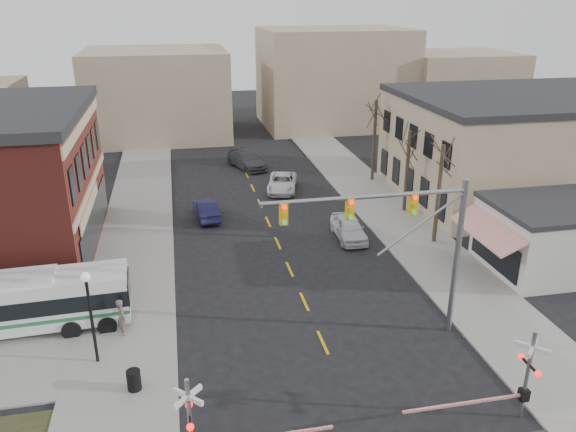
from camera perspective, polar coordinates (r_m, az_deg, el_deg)
The scene contains 20 objects.
ground at distance 26.59m, azimuth 4.69°, elevation -15.08°, with size 160.00×160.00×0.00m, color black.
sidewalk_west at distance 43.50m, azimuth -14.93°, elevation -0.47°, with size 5.00×60.00×0.12m, color gray.
sidewalk_east at distance 46.17m, azimuth 9.24°, elevation 1.29°, with size 5.00×60.00×0.12m, color gray.
tan_building at distance 50.67m, azimuth 22.99°, elevation 6.64°, with size 20.30×15.30×8.50m.
awning_shop at distance 37.87m, azimuth 25.59°, elevation -1.83°, with size 9.74×6.20×4.30m.
tree_east_a at distance 38.53m, azimuth 15.04°, elevation 2.12°, with size 0.28×0.28×6.75m.
tree_east_b at distance 43.88m, azimuth 11.99°, elevation 4.44°, with size 0.28×0.28×6.30m.
tree_east_c at distance 50.99m, azimuth 8.74°, elevation 7.57°, with size 0.28×0.28×7.20m.
transit_bus at distance 31.13m, azimuth -26.41°, elevation -7.99°, with size 11.47×3.00×2.93m.
traffic_signal_mast at distance 26.46m, azimuth 12.02°, elevation -1.42°, with size 9.65×0.30×8.00m.
rr_crossing_west at distance 20.88m, azimuth -8.63°, elevation -20.37°, with size 5.60×1.36×4.00m.
rr_crossing_east at distance 24.38m, azimuth 22.27°, elevation -14.97°, with size 5.60×1.36×4.00m.
street_lamp at distance 26.42m, azimuth -19.59°, elevation -7.98°, with size 0.44×0.44×4.57m.
trash_bin at distance 25.70m, azimuth -15.38°, elevation -15.77°, with size 0.60×0.60×0.92m, color black.
car_a at distance 39.13m, azimuth 6.20°, elevation -1.20°, with size 1.84×4.57×1.56m, color silver.
car_b at distance 42.88m, azimuth -8.32°, elevation 0.67°, with size 1.51×4.32×1.42m, color #1D1C46.
car_c at distance 48.53m, azimuth -0.60°, elevation 3.40°, with size 2.35×5.09×1.41m, color silver.
car_d at distance 55.31m, azimuth -4.19°, elevation 5.72°, with size 2.20×5.40×1.57m, color #45464B.
pedestrian_near at distance 29.19m, azimuth -16.53°, elevation -9.80°, with size 0.70×0.46×1.93m, color #60564D.
pedestrian_far at distance 32.91m, azimuth -17.42°, elevation -6.44°, with size 0.79×0.62×1.63m, color #323457.
Camera 1 is at (-6.30, -20.41, 15.84)m, focal length 35.00 mm.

